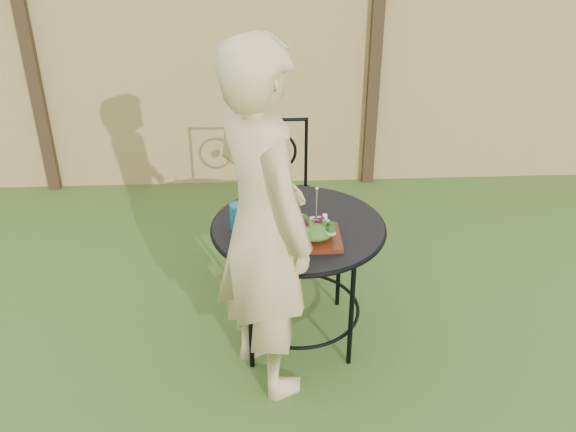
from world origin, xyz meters
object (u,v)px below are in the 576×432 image
at_px(patio_chair, 277,192).
at_px(patio_table, 298,247).
at_px(diner, 263,225).
at_px(salad_plate, 314,238).

bearing_deg(patio_chair, patio_table, -83.89).
bearing_deg(patio_chair, diner, -95.24).
relative_size(diner, salad_plate, 6.68).
distance_m(patio_table, patio_chair, 0.82).
xyz_separation_m(patio_table, salad_plate, (0.07, -0.16, 0.15)).
xyz_separation_m(patio_chair, diner, (-0.10, -1.11, 0.40)).
xyz_separation_m(patio_table, diner, (-0.19, -0.30, 0.32)).
relative_size(patio_chair, salad_plate, 3.52).
xyz_separation_m(patio_chair, salad_plate, (0.15, -0.97, 0.23)).
xyz_separation_m(patio_table, patio_chair, (-0.09, 0.81, -0.08)).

